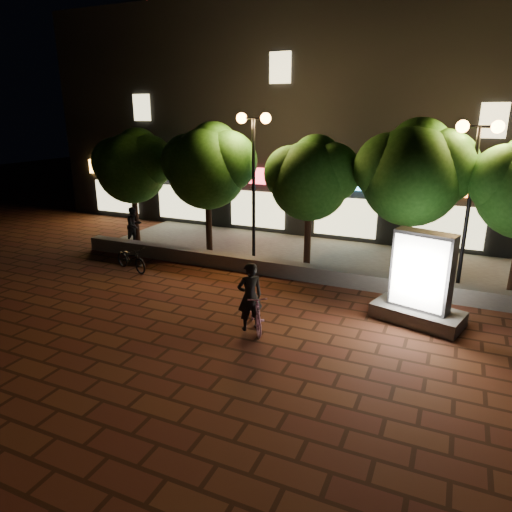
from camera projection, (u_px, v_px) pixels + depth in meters
The scene contains 15 objects.
ground at pixel (224, 324), 11.80m from camera, with size 80.00×80.00×0.00m, color #572D1B.
retaining_wall at pixel (280, 269), 15.21m from camera, with size 16.00×0.45×0.50m, color slate.
sidewalk at pixel (303, 254), 17.45m from camera, with size 16.00×5.00×0.08m, color slate.
building_block at pixel (349, 119), 21.62m from camera, with size 28.00×8.12×11.30m.
tree_far_left at pixel (133, 164), 18.26m from camera, with size 3.36×2.80×4.63m.
tree_left at pixel (209, 164), 16.86m from camera, with size 3.60×3.00×4.89m.
tree_mid at pixel (312, 176), 15.38m from camera, with size 3.24×2.70×4.50m.
tree_right at pixel (415, 170), 13.99m from camera, with size 3.72×3.10×5.07m.
street_lamp_left at pixel (254, 150), 15.70m from camera, with size 1.26×0.36×5.18m.
street_lamp_right at pixel (475, 162), 13.03m from camera, with size 1.26×0.36×4.98m.
ad_kiosk at pixel (420, 286), 11.66m from camera, with size 2.46×1.69×2.43m.
scooter_pink at pixel (255, 310), 11.39m from camera, with size 0.48×1.70×1.02m, color #C27DB1.
rider at pixel (250, 296), 11.24m from camera, with size 0.65×0.43×1.78m, color black.
scooter_parked at pixel (131, 258), 15.67m from camera, with size 0.58×1.67×0.88m, color black.
pedestrian at pixel (134, 225), 18.59m from camera, with size 0.74×0.58×1.53m, color black.
Camera 1 is at (5.11, -9.46, 5.23)m, focal length 31.78 mm.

